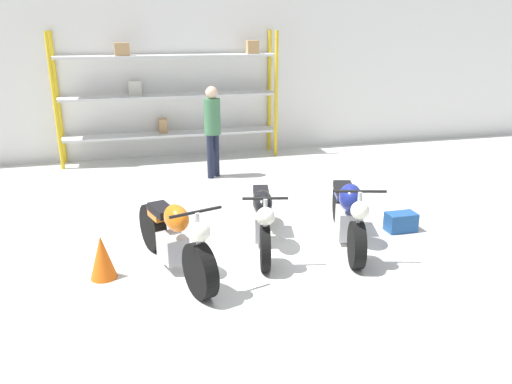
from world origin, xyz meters
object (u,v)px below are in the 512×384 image
at_px(person_browsing, 212,124).
at_px(toolbox, 401,222).
at_px(shelving_rack, 170,94).
at_px(motorcycle_black, 262,216).
at_px(motorcycle_blue, 348,213).
at_px(traffic_cone, 102,257).
at_px(motorcycle_orange, 175,239).

xyz_separation_m(person_browsing, toolbox, (2.22, -3.44, -0.93)).
bearing_deg(shelving_rack, toolbox, -60.58).
bearing_deg(motorcycle_black, toolbox, 102.29).
relative_size(shelving_rack, motorcycle_blue, 2.31).
bearing_deg(person_browsing, motorcycle_blue, 160.17).
height_order(motorcycle_blue, traffic_cone, motorcycle_blue).
height_order(motorcycle_orange, person_browsing, person_browsing).
height_order(motorcycle_blue, toolbox, motorcycle_blue).
bearing_deg(toolbox, motorcycle_blue, -168.98).
relative_size(toolbox, traffic_cone, 0.80).
bearing_deg(motorcycle_blue, shelving_rack, -144.52).
relative_size(motorcycle_black, person_browsing, 1.13).
bearing_deg(traffic_cone, person_browsing, 62.31).
xyz_separation_m(shelving_rack, person_browsing, (0.66, -1.66, -0.41)).
bearing_deg(shelving_rack, motorcycle_black, -81.70).
height_order(motorcycle_black, traffic_cone, motorcycle_black).
xyz_separation_m(motorcycle_orange, toolbox, (3.37, 0.45, -0.30)).
height_order(motorcycle_black, toolbox, motorcycle_black).
relative_size(motorcycle_blue, person_browsing, 1.15).
bearing_deg(toolbox, person_browsing, 122.82).
relative_size(motorcycle_blue, toolbox, 4.71).
height_order(shelving_rack, person_browsing, shelving_rack).
distance_m(shelving_rack, motorcycle_orange, 5.67).
bearing_deg(motorcycle_orange, motorcycle_blue, 79.19).
bearing_deg(traffic_cone, motorcycle_black, 11.07).
distance_m(motorcycle_blue, traffic_cone, 3.30).
bearing_deg(motorcycle_orange, toolbox, 80.52).
bearing_deg(traffic_cone, shelving_rack, 76.09).
distance_m(motorcycle_orange, motorcycle_black, 1.32).
bearing_deg(person_browsing, traffic_cone, 113.22).
height_order(motorcycle_black, motorcycle_blue, motorcycle_blue).
relative_size(shelving_rack, traffic_cone, 8.72).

